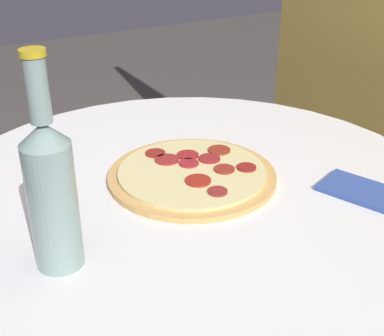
% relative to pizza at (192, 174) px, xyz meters
% --- Properties ---
extents(table, '(0.90, 0.90, 0.71)m').
position_rel_pizza_xyz_m(table, '(0.03, -0.02, -0.20)').
color(table, white).
rests_on(table, ground_plane).
extents(pizza, '(0.29, 0.29, 0.02)m').
position_rel_pizza_xyz_m(pizza, '(0.00, 0.00, 0.00)').
color(pizza, tan).
rests_on(pizza, table).
extents(beer_bottle, '(0.06, 0.06, 0.29)m').
position_rel_pizza_xyz_m(beer_bottle, '(0.12, -0.27, 0.10)').
color(beer_bottle, gray).
rests_on(beer_bottle, table).
extents(napkin, '(0.16, 0.13, 0.01)m').
position_rel_pizza_xyz_m(napkin, '(0.19, 0.22, -0.00)').
color(napkin, '#334C99').
rests_on(napkin, table).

